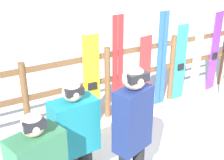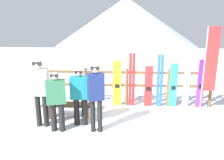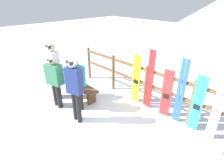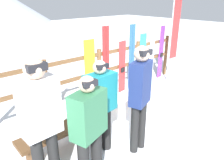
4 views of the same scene
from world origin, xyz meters
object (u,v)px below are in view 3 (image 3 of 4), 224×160
(person_plaid_green, at_px, (55,80))
(snowboard_cyan, at_px, (197,104))
(person_navy, at_px, (75,86))
(ski_pair_white, at_px, (218,106))
(person_white, at_px, (54,67))
(snowboard_red, at_px, (167,94))
(snowboard_yellow, at_px, (136,79))
(ski_pair_blue, at_px, (181,92))
(person_teal, at_px, (77,81))
(ski_pair_red, at_px, (150,80))
(bench, at_px, (81,88))

(person_plaid_green, distance_m, snowboard_cyan, 3.79)
(person_navy, distance_m, ski_pair_white, 3.30)
(snowboard_cyan, relative_size, ski_pair_white, 0.84)
(person_white, bearing_deg, snowboard_red, 29.12)
(snowboard_yellow, height_order, ski_pair_blue, ski_pair_blue)
(person_white, height_order, snowboard_yellow, person_white)
(person_teal, distance_m, ski_pair_blue, 2.77)
(ski_pair_red, xyz_separation_m, snowboard_cyan, (1.35, -0.00, -0.16))
(bench, distance_m, person_teal, 0.83)
(snowboard_red, bearing_deg, ski_pair_blue, 0.57)
(ski_pair_blue, bearing_deg, snowboard_cyan, -0.45)
(bench, xyz_separation_m, person_navy, (0.94, -0.79, 0.71))
(person_teal, xyz_separation_m, ski_pair_white, (3.18, 1.51, -0.02))
(snowboard_red, bearing_deg, ski_pair_white, 0.17)
(snowboard_yellow, xyz_separation_m, ski_pair_white, (2.25, 0.00, 0.11))
(snowboard_yellow, bearing_deg, person_teal, -121.66)
(person_teal, bearing_deg, person_white, -171.88)
(snowboard_yellow, relative_size, ski_pair_white, 0.88)
(snowboard_red, bearing_deg, person_white, -150.88)
(person_white, bearing_deg, ski_pair_white, 21.59)
(person_plaid_green, height_order, ski_pair_red, ski_pair_red)
(ski_pair_red, bearing_deg, person_teal, -133.06)
(person_white, relative_size, ski_pair_red, 1.02)
(person_navy, height_order, ski_pair_white, person_navy)
(person_white, distance_m, snowboard_cyan, 4.13)
(ski_pair_blue, bearing_deg, person_white, -153.52)
(snowboard_yellow, distance_m, snowboard_red, 1.03)
(person_teal, xyz_separation_m, ski_pair_red, (1.41, 1.51, 0.00))
(person_white, bearing_deg, ski_pair_blue, 26.48)
(person_white, bearing_deg, ski_pair_red, 34.41)
(bench, height_order, ski_pair_red, ski_pair_red)
(bench, relative_size, person_plaid_green, 0.93)
(person_navy, relative_size, person_white, 0.97)
(person_teal, xyz_separation_m, ski_pair_blue, (2.32, 1.51, -0.01))
(person_teal, height_order, snowboard_red, person_teal)
(ski_pair_red, bearing_deg, snowboard_yellow, -179.60)
(snowboard_red, bearing_deg, person_teal, -142.43)
(person_teal, height_order, snowboard_cyan, person_teal)
(person_teal, bearing_deg, snowboard_red, 37.57)
(person_plaid_green, bearing_deg, ski_pair_red, 44.69)
(ski_pair_red, height_order, ski_pair_white, ski_pair_red)
(snowboard_red, distance_m, ski_pair_blue, 0.41)
(ski_pair_red, bearing_deg, person_plaid_green, -135.31)
(snowboard_yellow, distance_m, ski_pair_blue, 1.39)
(snowboard_yellow, relative_size, snowboard_cyan, 1.05)
(bench, relative_size, ski_pair_blue, 0.83)
(ski_pair_white, bearing_deg, person_teal, -154.56)
(person_teal, xyz_separation_m, snowboard_cyan, (2.76, 1.51, -0.16))
(ski_pair_red, bearing_deg, snowboard_cyan, -0.15)
(bench, xyz_separation_m, ski_pair_blue, (2.78, 1.09, 0.54))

